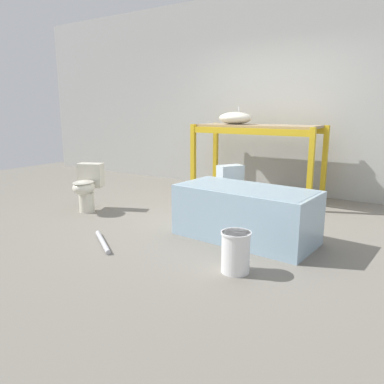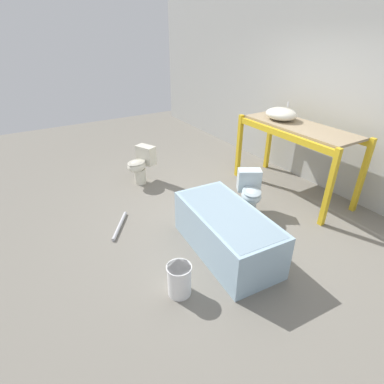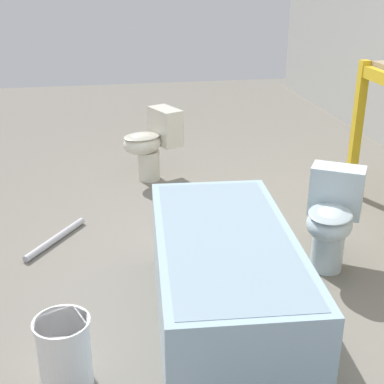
% 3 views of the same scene
% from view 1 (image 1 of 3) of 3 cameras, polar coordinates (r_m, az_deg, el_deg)
% --- Properties ---
extents(ground_plane, '(12.00, 12.00, 0.00)m').
position_cam_1_polar(ground_plane, '(4.72, 3.59, -4.17)').
color(ground_plane, slate).
extents(warehouse_wall_rear, '(10.80, 0.08, 3.20)m').
position_cam_1_polar(warehouse_wall_rear, '(6.37, 13.09, 14.42)').
color(warehouse_wall_rear, '#ADADA8').
rests_on(warehouse_wall_rear, ground_plane).
extents(shelving_rack, '(1.93, 0.79, 1.13)m').
position_cam_1_polar(shelving_rack, '(5.82, 9.95, 8.32)').
color(shelving_rack, gold).
rests_on(shelving_rack, ground_plane).
extents(sink_basin, '(0.52, 0.44, 0.27)m').
position_cam_1_polar(sink_basin, '(5.93, 6.62, 11.13)').
color(sink_basin, silver).
rests_on(sink_basin, shelving_rack).
extents(bathtub_main, '(1.49, 0.80, 0.56)m').
position_cam_1_polar(bathtub_main, '(3.98, 8.13, -2.68)').
color(bathtub_main, '#99B7CC').
rests_on(bathtub_main, ground_plane).
extents(toilet_near, '(0.49, 0.59, 0.63)m').
position_cam_1_polar(toilet_near, '(5.22, -15.69, 0.97)').
color(toilet_near, silver).
rests_on(toilet_near, ground_plane).
extents(toilet_far, '(0.60, 0.52, 0.63)m').
position_cam_1_polar(toilet_far, '(4.90, 6.68, 0.62)').
color(toilet_far, silver).
rests_on(toilet_far, ground_plane).
extents(bucket_white, '(0.26, 0.26, 0.36)m').
position_cam_1_polar(bucket_white, '(3.20, 6.67, -8.95)').
color(bucket_white, white).
rests_on(bucket_white, ground_plane).
extents(loose_pipe, '(0.56, 0.40, 0.05)m').
position_cam_1_polar(loose_pipe, '(3.98, -13.46, -7.38)').
color(loose_pipe, '#B7B7BC').
rests_on(loose_pipe, ground_plane).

